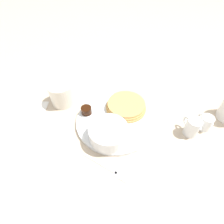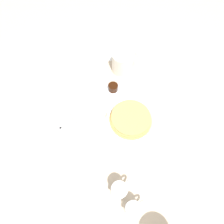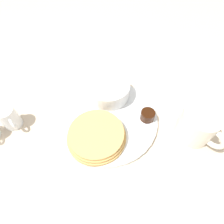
{
  "view_description": "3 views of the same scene",
  "coord_description": "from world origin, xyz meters",
  "px_view_note": "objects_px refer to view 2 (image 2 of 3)",
  "views": [
    {
      "loc": [
        0.38,
        0.1,
        0.48
      ],
      "look_at": [
        0.0,
        -0.01,
        0.05
      ],
      "focal_mm": 28.0,
      "sensor_mm": 36.0,
      "label": 1
    },
    {
      "loc": [
        -0.01,
        0.29,
        0.56
      ],
      "look_at": [
        0.0,
        0.01,
        0.05
      ],
      "focal_mm": 28.0,
      "sensor_mm": 36.0,
      "label": 2
    },
    {
      "loc": [
        -0.27,
        -0.02,
        0.41
      ],
      "look_at": [
        0.01,
        -0.01,
        0.03
      ],
      "focal_mm": 28.0,
      "sensor_mm": 36.0,
      "label": 3
    }
  ],
  "objects_px": {
    "creamer_pitcher_near": "(119,190)",
    "creamer_pitcher_far": "(133,209)",
    "fork": "(63,123)",
    "bowl": "(90,110)",
    "plate": "(112,115)",
    "coffee_mug": "(123,62)"
  },
  "relations": [
    {
      "from": "creamer_pitcher_near",
      "to": "creamer_pitcher_far",
      "type": "xyz_separation_m",
      "value": [
        -0.04,
        0.04,
        -0.01
      ]
    },
    {
      "from": "bowl",
      "to": "fork",
      "type": "height_order",
      "value": "bowl"
    },
    {
      "from": "plate",
      "to": "creamer_pitcher_far",
      "type": "bearing_deg",
      "value": 101.91
    },
    {
      "from": "creamer_pitcher_far",
      "to": "plate",
      "type": "bearing_deg",
      "value": -78.09
    },
    {
      "from": "plate",
      "to": "bowl",
      "type": "xyz_separation_m",
      "value": [
        0.08,
        -0.0,
        0.03
      ]
    },
    {
      "from": "creamer_pitcher_far",
      "to": "fork",
      "type": "relative_size",
      "value": 0.36
    },
    {
      "from": "bowl",
      "to": "fork",
      "type": "xyz_separation_m",
      "value": [
        0.1,
        0.04,
        -0.04
      ]
    },
    {
      "from": "coffee_mug",
      "to": "creamer_pitcher_far",
      "type": "xyz_separation_m",
      "value": [
        -0.02,
        0.52,
        -0.02
      ]
    },
    {
      "from": "creamer_pitcher_far",
      "to": "fork",
      "type": "xyz_separation_m",
      "value": [
        0.24,
        -0.26,
        -0.02
      ]
    },
    {
      "from": "plate",
      "to": "fork",
      "type": "bearing_deg",
      "value": 11.23
    },
    {
      "from": "creamer_pitcher_far",
      "to": "fork",
      "type": "bearing_deg",
      "value": -47.48
    },
    {
      "from": "bowl",
      "to": "creamer_pitcher_near",
      "type": "bearing_deg",
      "value": 112.37
    },
    {
      "from": "bowl",
      "to": "coffee_mug",
      "type": "relative_size",
      "value": 1.17
    },
    {
      "from": "creamer_pitcher_far",
      "to": "fork",
      "type": "height_order",
      "value": "creamer_pitcher_far"
    },
    {
      "from": "coffee_mug",
      "to": "fork",
      "type": "relative_size",
      "value": 0.71
    },
    {
      "from": "fork",
      "to": "coffee_mug",
      "type": "bearing_deg",
      "value": -129.78
    },
    {
      "from": "bowl",
      "to": "creamer_pitcher_far",
      "type": "bearing_deg",
      "value": 115.42
    },
    {
      "from": "coffee_mug",
      "to": "creamer_pitcher_far",
      "type": "relative_size",
      "value": 1.95
    },
    {
      "from": "creamer_pitcher_far",
      "to": "fork",
      "type": "distance_m",
      "value": 0.35
    },
    {
      "from": "creamer_pitcher_near",
      "to": "fork",
      "type": "bearing_deg",
      "value": -46.95
    },
    {
      "from": "coffee_mug",
      "to": "bowl",
      "type": "bearing_deg",
      "value": 62.06
    },
    {
      "from": "coffee_mug",
      "to": "fork",
      "type": "height_order",
      "value": "coffee_mug"
    }
  ]
}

